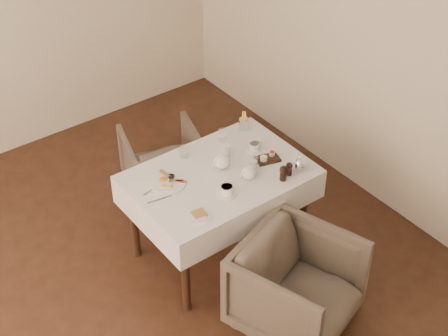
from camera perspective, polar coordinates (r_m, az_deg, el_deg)
The scene contains 20 objects.
table at distance 4.97m, azimuth -0.40°, elevation -1.54°, with size 1.28×0.88×0.75m.
armchair_near at distance 4.69m, azimuth 6.09°, elevation -9.75°, with size 0.73×0.75×0.68m, color #4E4439.
armchair_far at distance 5.81m, azimuth -5.13°, elevation 0.52°, with size 0.61×0.63×0.57m, color #4E4439.
breakfast_plate at distance 4.83m, azimuth -4.70°, elevation -1.14°, with size 0.26×0.26×0.03m.
side_plate at distance 4.54m, azimuth -2.16°, elevation -4.07°, with size 0.20×0.18×0.02m.
teapot_centre at distance 4.92m, azimuth -0.20°, elevation 0.62°, with size 0.16×0.13×0.13m, color white, non-canonical shape.
teapot_front at distance 4.82m, azimuth 2.09°, elevation -0.31°, with size 0.15×0.12×0.12m, color white, non-canonical shape.
creamer at distance 5.07m, azimuth 0.19°, elevation 1.52°, with size 0.06×0.06×0.07m, color white.
teacup_near at distance 4.71m, azimuth 0.24°, elevation -1.88°, with size 0.14×0.14×0.07m.
teacup_far at distance 5.12m, azimuth 2.56°, elevation 1.77°, with size 0.13×0.13×0.06m.
glass_left at distance 5.05m, azimuth -3.31°, elevation 1.36°, with size 0.06×0.06×0.09m, color silver.
glass_mid at distance 4.95m, azimuth 2.46°, elevation 0.52°, with size 0.06×0.06×0.09m, color silver.
glass_right at distance 5.20m, azimuth -0.13°, elevation 2.73°, with size 0.07×0.07×0.10m, color silver.
condiment_board at distance 5.03m, azimuth 3.63°, elevation 0.81°, with size 0.20×0.16×0.04m.
pepper_mill_left at distance 4.83m, azimuth 4.96°, elevation -0.42°, with size 0.06×0.06×0.12m, color black, non-canonical shape.
pepper_mill_right at distance 4.89m, azimuth 5.44°, elevation -0.05°, with size 0.05×0.05×0.10m, color black, non-canonical shape.
silver_pot at distance 4.93m, azimuth 6.33°, elevation 0.39°, with size 0.12×0.09×0.12m, color white, non-canonical shape.
fries_cup at distance 5.32m, azimuth 1.67°, elevation 3.90°, with size 0.08×0.08×0.16m.
cutlery_fork at distance 4.79m, azimuth -5.87°, elevation -1.72°, with size 0.02×0.20×0.00m, color silver.
cutlery_knife at distance 4.70m, azimuth -5.38°, elevation -2.62°, with size 0.01×0.18×0.00m, color silver.
Camera 1 is at (-1.48, -2.85, 3.78)m, focal length 55.00 mm.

